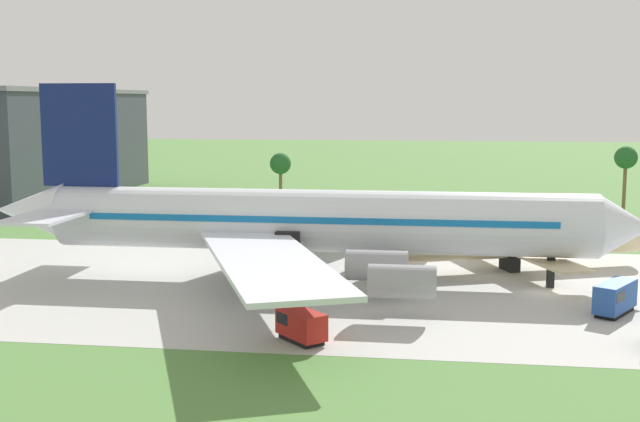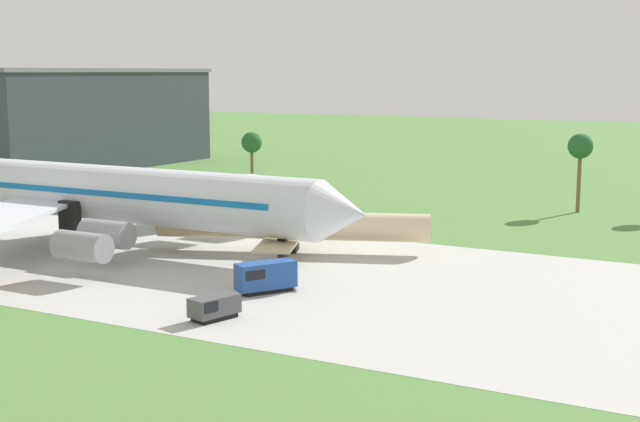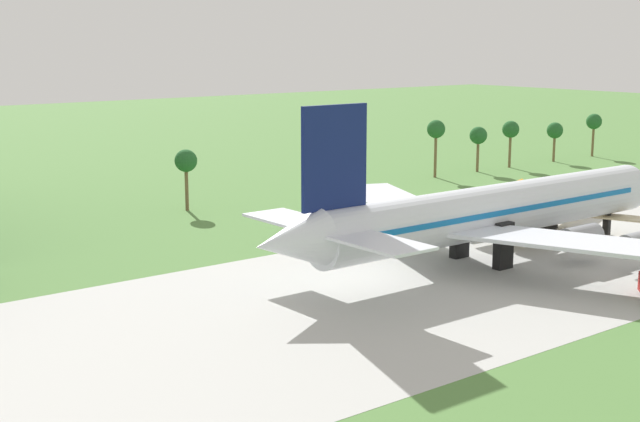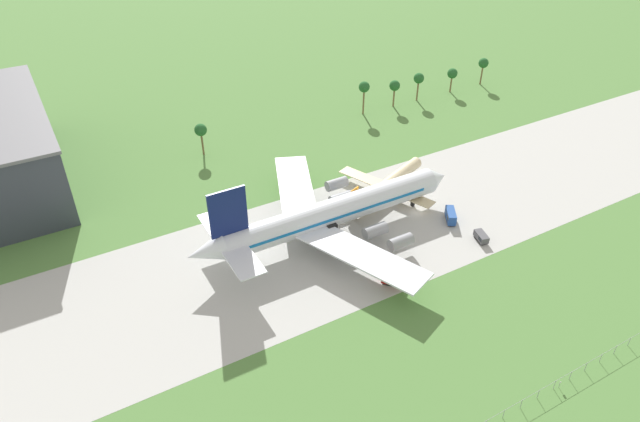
% 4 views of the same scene
% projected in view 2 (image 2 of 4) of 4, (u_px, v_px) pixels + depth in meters
% --- Properties ---
extents(ground_plane, '(600.00, 600.00, 0.00)m').
position_uv_depth(ground_plane, '(260.00, 272.00, 90.68)').
color(ground_plane, '#517F3D').
extents(taxiway_strip, '(320.00, 44.00, 0.02)m').
position_uv_depth(taxiway_strip, '(260.00, 272.00, 90.68)').
color(taxiway_strip, '#B2B2AD').
rests_on(taxiway_strip, ground_plane).
extents(jet_airliner, '(68.73, 62.20, 20.40)m').
position_uv_depth(jet_airliner, '(100.00, 193.00, 103.38)').
color(jet_airliner, silver).
rests_on(jet_airliner, ground_plane).
extents(regional_aircraft, '(30.03, 27.38, 8.99)m').
position_uv_depth(regional_aircraft, '(291.00, 226.00, 100.43)').
color(regional_aircraft, beige).
rests_on(regional_aircraft, ground_plane).
extents(baggage_tug, '(3.03, 4.57, 1.98)m').
position_uv_depth(baggage_tug, '(213.00, 307.00, 72.95)').
color(baggage_tug, black).
rests_on(baggage_tug, ground_plane).
extents(catering_van, '(4.64, 5.81, 2.85)m').
position_uv_depth(catering_van, '(264.00, 276.00, 81.90)').
color(catering_van, black).
rests_on(catering_van, ground_plane).
extents(terminal_building, '(36.72, 61.20, 20.82)m').
position_uv_depth(terminal_building, '(58.00, 118.00, 190.21)').
color(terminal_building, '#333842').
rests_on(terminal_building, ground_plane).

